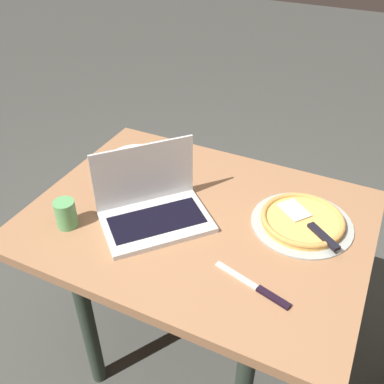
{
  "coord_description": "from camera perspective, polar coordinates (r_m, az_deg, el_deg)",
  "views": [
    {
      "loc": [
        0.46,
        -1.01,
        1.66
      ],
      "look_at": [
        -0.05,
        0.06,
        0.77
      ],
      "focal_mm": 40.85,
      "sensor_mm": 36.0,
      "label": 1
    }
  ],
  "objects": [
    {
      "name": "ground_plane",
      "position": [
        2.0,
        0.62,
        -19.48
      ],
      "size": [
        12.0,
        12.0,
        0.0
      ],
      "primitive_type": "plane",
      "color": "#3E403B"
    },
    {
      "name": "dining_table",
      "position": [
        1.51,
        0.78,
        -5.9
      ],
      "size": [
        1.1,
        0.83,
        0.73
      ],
      "color": "#926644",
      "rests_on": "ground_plane"
    },
    {
      "name": "laptop",
      "position": [
        1.42,
        -5.2,
        -1.77
      ],
      "size": [
        0.4,
        0.4,
        0.24
      ],
      "color": "silver",
      "rests_on": "dining_table"
    },
    {
      "name": "pizza_plate",
      "position": [
        1.72,
        -7.35,
        4.09
      ],
      "size": [
        0.23,
        0.23,
        0.04
      ],
      "color": "white",
      "rests_on": "dining_table"
    },
    {
      "name": "pizza_tray",
      "position": [
        1.45,
        14.22,
        -3.64
      ],
      "size": [
        0.33,
        0.33,
        0.04
      ],
      "color": "#999F98",
      "rests_on": "dining_table"
    },
    {
      "name": "table_knife",
      "position": [
        1.24,
        8.76,
        -12.4
      ],
      "size": [
        0.24,
        0.08,
        0.01
      ],
      "color": "beige",
      "rests_on": "dining_table"
    },
    {
      "name": "drink_cup",
      "position": [
        1.44,
        -16.16,
        -2.71
      ],
      "size": [
        0.07,
        0.07,
        0.09
      ],
      "color": "#559959",
      "rests_on": "dining_table"
    }
  ]
}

